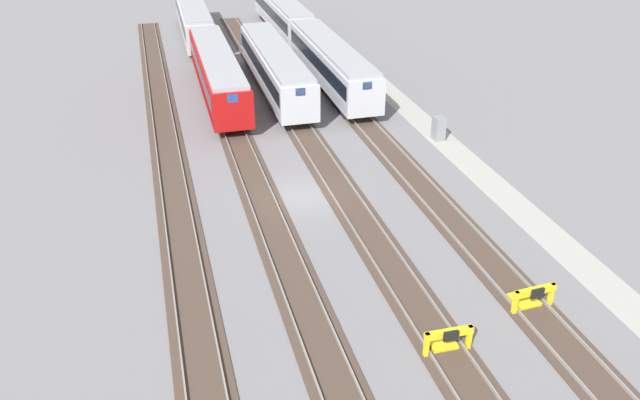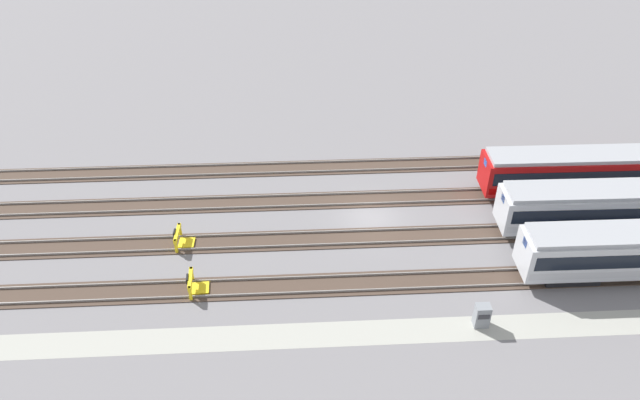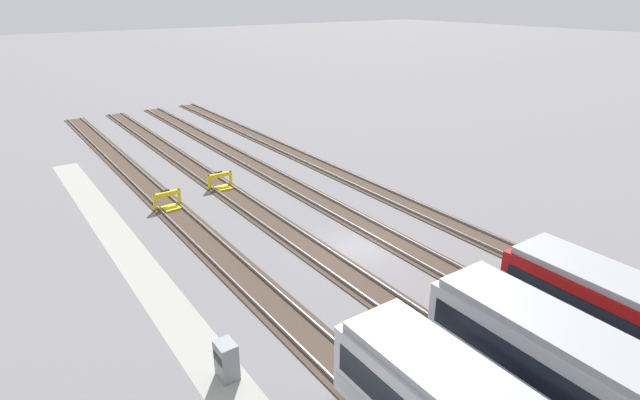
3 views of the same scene
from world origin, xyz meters
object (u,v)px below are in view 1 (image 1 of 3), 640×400
object	(u,v)px
subway_car_front_row_leftmost	(275,68)
bumper_stop_near_inner_track	(445,338)
subway_car_front_row_centre	(331,63)
bumper_stop_nearest_track	(530,297)
subway_car_front_row_left_inner	(194,19)
subway_car_front_row_right_inner	(282,14)
electrical_cabinet	(439,128)
subway_car_front_row_rightmost	(218,73)

from	to	relation	value
subway_car_front_row_leftmost	bumper_stop_near_inner_track	distance (m)	31.72
subway_car_front_row_centre	bumper_stop_nearest_track	bearing A→B (deg)	179.99
subway_car_front_row_left_inner	subway_car_front_row_right_inner	xyz separation A→B (m)	(-0.19, -9.49, 0.00)
bumper_stop_nearest_track	bumper_stop_near_inner_track	bearing A→B (deg)	107.19
subway_car_front_row_left_inner	subway_car_front_row_right_inner	bearing A→B (deg)	-91.14
subway_car_front_row_right_inner	electrical_cabinet	size ratio (longest dim) A/B	11.25
subway_car_front_row_leftmost	bumper_stop_nearest_track	bearing A→B (deg)	-171.05
subway_car_front_row_right_inner	bumper_stop_near_inner_track	size ratio (longest dim) A/B	8.97
subway_car_front_row_right_inner	bumper_stop_nearest_track	distance (m)	49.16
subway_car_front_row_leftmost	subway_car_front_row_rightmost	bearing A→B (deg)	90.00
subway_car_front_row_right_inner	subway_car_front_row_centre	bearing A→B (deg)	179.82
subway_car_front_row_left_inner	subway_car_front_row_centre	distance (m)	21.30
subway_car_front_row_left_inner	electrical_cabinet	xyz separation A→B (m)	(-31.60, -13.39, -1.24)
subway_car_front_row_centre	electrical_cabinet	size ratio (longest dim) A/B	11.26
subway_car_front_row_leftmost	subway_car_front_row_left_inner	bearing A→B (deg)	13.73
subway_car_front_row_centre	electrical_cabinet	bearing A→B (deg)	-162.42
subway_car_front_row_centre	subway_car_front_row_right_inner	xyz separation A→B (m)	(18.91, -0.06, 0.00)
bumper_stop_nearest_track	electrical_cabinet	world-z (taller)	electrical_cabinet
subway_car_front_row_left_inner	bumper_stop_near_inner_track	bearing A→B (deg)	-174.68
subway_car_front_row_leftmost	subway_car_front_row_centre	bearing A→B (deg)	-90.00
subway_car_front_row_rightmost	bumper_stop_near_inner_track	size ratio (longest dim) A/B	8.99
subway_car_front_row_right_inner	bumper_stop_nearest_track	bearing A→B (deg)	179.92
subway_car_front_row_rightmost	electrical_cabinet	world-z (taller)	subway_car_front_row_rightmost
subway_car_front_row_leftmost	subway_car_front_row_centre	distance (m)	4.76
subway_car_front_row_rightmost	bumper_stop_nearest_track	size ratio (longest dim) A/B	8.97
subway_car_front_row_left_inner	subway_car_front_row_centre	bearing A→B (deg)	-153.72
subway_car_front_row_leftmost	electrical_cabinet	size ratio (longest dim) A/B	11.27
bumper_stop_nearest_track	subway_car_front_row_leftmost	bearing A→B (deg)	8.95
subway_car_front_row_right_inner	electrical_cabinet	bearing A→B (deg)	-172.91
subway_car_front_row_rightmost	subway_car_front_row_right_inner	bearing A→B (deg)	-26.64
bumper_stop_near_inner_track	electrical_cabinet	distance (m)	21.04
subway_car_front_row_centre	subway_car_front_row_rightmost	bearing A→B (deg)	90.00
subway_car_front_row_left_inner	subway_car_front_row_right_inner	distance (m)	9.49
subway_car_front_row_leftmost	subway_car_front_row_left_inner	world-z (taller)	same
subway_car_front_row_leftmost	subway_car_front_row_right_inner	world-z (taller)	same
electrical_cabinet	subway_car_front_row_leftmost	bearing A→B (deg)	34.91
subway_car_front_row_centre	bumper_stop_nearest_track	world-z (taller)	subway_car_front_row_centre
bumper_stop_near_inner_track	electrical_cabinet	xyz separation A→B (m)	(19.17, -8.66, 0.29)
subway_car_front_row_centre	bumper_stop_nearest_track	xyz separation A→B (m)	(-30.23, 0.01, -1.53)
subway_car_front_row_left_inner	bumper_stop_nearest_track	world-z (taller)	subway_car_front_row_left_inner
subway_car_front_row_right_inner	subway_car_front_row_rightmost	size ratio (longest dim) A/B	1.00
bumper_stop_near_inner_track	electrical_cabinet	bearing A→B (deg)	-24.31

